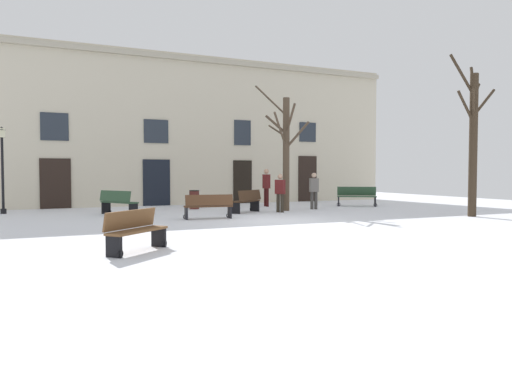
# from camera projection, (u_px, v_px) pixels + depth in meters

# --- Properties ---
(ground_plane) EXTENTS (35.93, 35.93, 0.00)m
(ground_plane) POSITION_uv_depth(u_px,v_px,m) (279.00, 221.00, 16.13)
(ground_plane) COLOR white
(building_facade) EXTENTS (22.46, 0.60, 7.55)m
(building_facade) POSITION_uv_depth(u_px,v_px,m) (195.00, 129.00, 24.49)
(building_facade) COLOR beige
(building_facade) RESTS_ON ground
(tree_right_of_center) EXTENTS (1.89, 2.30, 5.37)m
(tree_right_of_center) POSITION_uv_depth(u_px,v_px,m) (286.00, 149.00, 20.42)
(tree_right_of_center) COLOR #4C3D2D
(tree_right_of_center) RESTS_ON ground
(tree_center) EXTENTS (2.33, 1.22, 5.98)m
(tree_center) POSITION_uv_depth(u_px,v_px,m) (473.00, 137.00, 17.78)
(tree_center) COLOR #382B1E
(tree_center) RESTS_ON ground
(streetlamp) EXTENTS (0.30, 0.30, 3.43)m
(streetlamp) POSITION_uv_depth(u_px,v_px,m) (2.00, 160.00, 18.94)
(streetlamp) COLOR black
(streetlamp) RESTS_ON ground
(litter_bin) EXTENTS (0.46, 0.46, 0.84)m
(litter_bin) POSITION_uv_depth(u_px,v_px,m) (194.00, 200.00, 21.43)
(litter_bin) COLOR #4C1E19
(litter_bin) RESTS_ON ground
(bench_near_lamp) EXTENTS (1.30, 1.73, 0.94)m
(bench_near_lamp) POSITION_uv_depth(u_px,v_px,m) (118.00, 202.00, 18.61)
(bench_near_lamp) COLOR #2D4C33
(bench_near_lamp) RESTS_ON ground
(bench_facing_shops) EXTENTS (1.81, 1.39, 0.94)m
(bench_facing_shops) POSITION_uv_depth(u_px,v_px,m) (357.00, 196.00, 23.22)
(bench_facing_shops) COLOR #2D4C33
(bench_facing_shops) RESTS_ON ground
(bench_back_to_back_right) EXTENTS (1.60, 1.31, 0.92)m
(bench_back_to_back_right) POSITION_uv_depth(u_px,v_px,m) (246.00, 201.00, 19.57)
(bench_back_to_back_right) COLOR #3D2819
(bench_back_to_back_right) RESTS_ON ground
(bench_back_to_back_left) EXTENTS (1.75, 0.69, 0.87)m
(bench_back_to_back_left) POSITION_uv_depth(u_px,v_px,m) (209.00, 206.00, 16.92)
(bench_back_to_back_left) COLOR #51331E
(bench_back_to_back_left) RESTS_ON ground
(bench_by_litter_bin) EXTENTS (1.48, 1.39, 0.87)m
(bench_by_litter_bin) POSITION_uv_depth(u_px,v_px,m) (136.00, 230.00, 9.98)
(bench_by_litter_bin) COLOR brown
(bench_by_litter_bin) RESTS_ON ground
(person_by_shop_door) EXTENTS (0.25, 0.40, 1.80)m
(person_by_shop_door) POSITION_uv_depth(u_px,v_px,m) (266.00, 185.00, 23.03)
(person_by_shop_door) COLOR #350F0F
(person_by_shop_door) RESTS_ON ground
(person_near_bench) EXTENTS (0.42, 0.30, 1.61)m
(person_near_bench) POSITION_uv_depth(u_px,v_px,m) (314.00, 189.00, 21.29)
(person_near_bench) COLOR #403D3A
(person_near_bench) RESTS_ON ground
(person_crossing_plaza) EXTENTS (0.40, 0.44, 1.57)m
(person_crossing_plaza) POSITION_uv_depth(u_px,v_px,m) (280.00, 191.00, 19.65)
(person_crossing_plaza) COLOR #2D271E
(person_crossing_plaza) RESTS_ON ground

